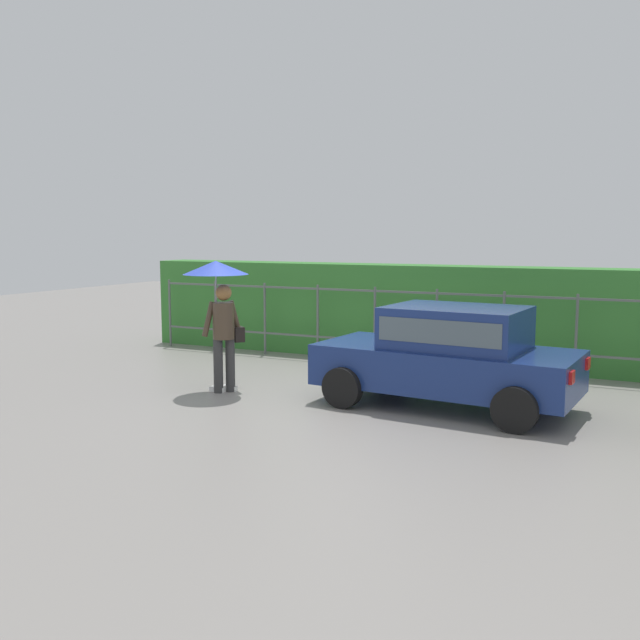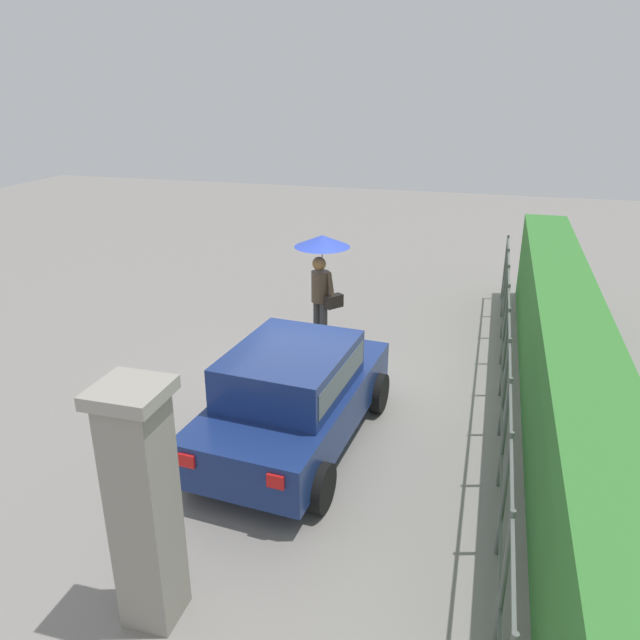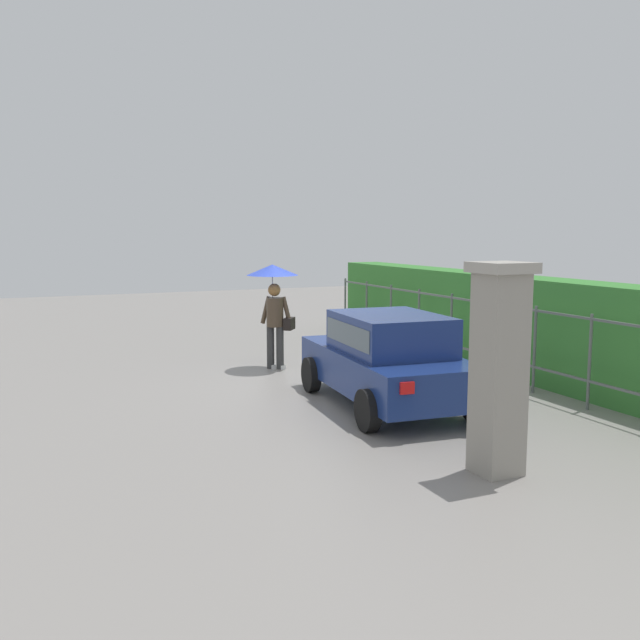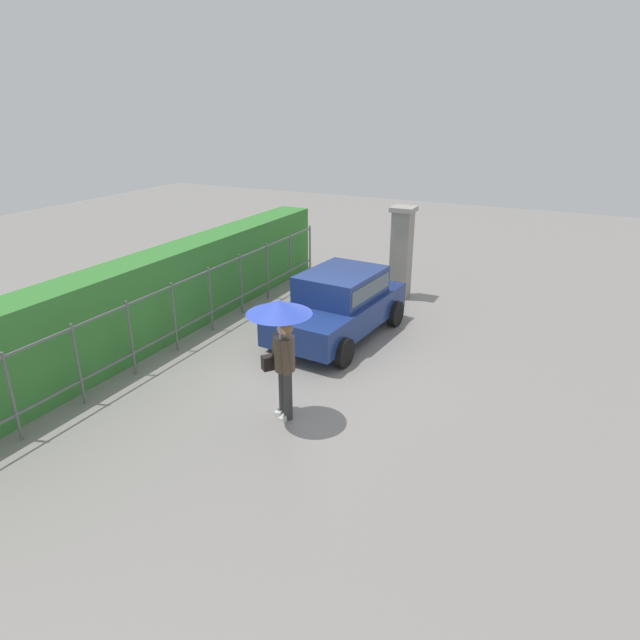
{
  "view_description": "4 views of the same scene",
  "coord_description": "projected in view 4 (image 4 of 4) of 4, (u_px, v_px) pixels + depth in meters",
  "views": [
    {
      "loc": [
        4.27,
        -9.67,
        2.52
      ],
      "look_at": [
        -0.19,
        -0.44,
        1.25
      ],
      "focal_mm": 39.15,
      "sensor_mm": 36.0,
      "label": 1
    },
    {
      "loc": [
        8.66,
        2.47,
        4.73
      ],
      "look_at": [
        -0.2,
        -0.02,
        1.15
      ],
      "focal_mm": 34.64,
      "sensor_mm": 36.0,
      "label": 2
    },
    {
      "loc": [
        10.86,
        -5.14,
        2.76
      ],
      "look_at": [
        -0.17,
        -0.25,
        1.18
      ],
      "focal_mm": 38.29,
      "sensor_mm": 36.0,
      "label": 3
    },
    {
      "loc": [
        -8.73,
        -4.5,
        4.89
      ],
      "look_at": [
        -0.42,
        -0.41,
        1.2
      ],
      "focal_mm": 30.71,
      "sensor_mm": 36.0,
      "label": 4
    }
  ],
  "objects": [
    {
      "name": "gate_pillar",
      "position": [
        401.0,
        252.0,
        14.36
      ],
      "size": [
        0.6,
        0.6,
        2.42
      ],
      "color": "gray",
      "rests_on": "ground"
    },
    {
      "name": "ground_plane",
      "position": [
        311.0,
        365.0,
        10.94
      ],
      "size": [
        40.0,
        40.0,
        0.0
      ],
      "primitive_type": "plane",
      "color": "gray"
    },
    {
      "name": "car",
      "position": [
        339.0,
        302.0,
        12.05
      ],
      "size": [
        3.85,
        2.12,
        1.48
      ],
      "rotation": [
        0.0,
        0.0,
        3.06
      ],
      "color": "navy",
      "rests_on": "ground"
    },
    {
      "name": "hedge_row",
      "position": [
        165.0,
        294.0,
        12.09
      ],
      "size": [
        12.08,
        0.9,
        1.9
      ],
      "primitive_type": "cube",
      "color": "#387F33",
      "rests_on": "ground"
    },
    {
      "name": "fence_section",
      "position": [
        193.0,
        305.0,
        11.81
      ],
      "size": [
        11.13,
        0.05,
        1.5
      ],
      "color": "#59605B",
      "rests_on": "ground"
    },
    {
      "name": "pedestrian",
      "position": [
        281.0,
        330.0,
        8.54
      ],
      "size": [
        1.03,
        1.03,
        2.1
      ],
      "rotation": [
        0.0,
        0.0,
        2.48
      ],
      "color": "#333333",
      "rests_on": "ground"
    }
  ]
}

